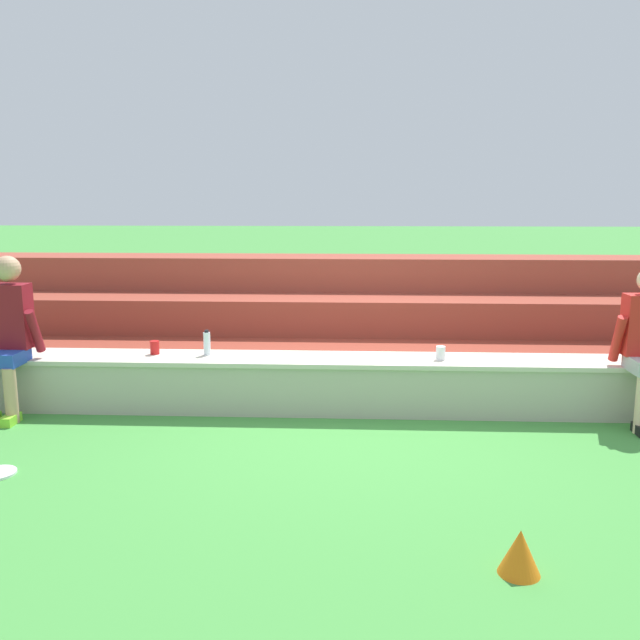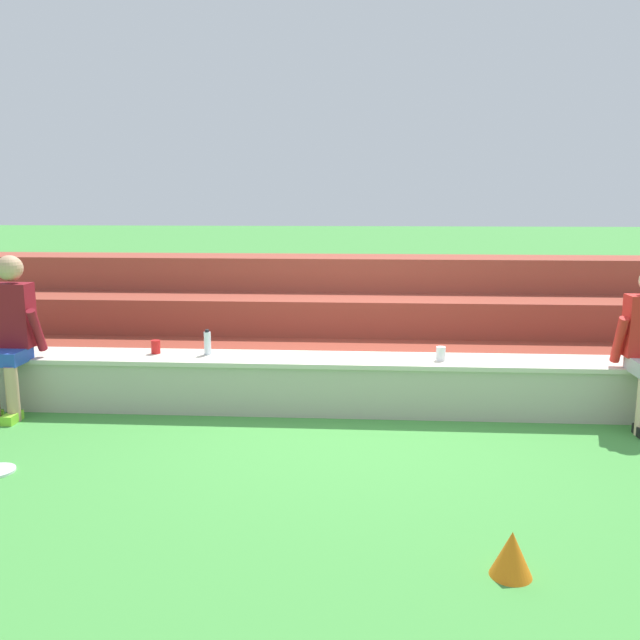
{
  "view_description": "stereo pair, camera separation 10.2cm",
  "coord_description": "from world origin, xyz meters",
  "px_view_note": "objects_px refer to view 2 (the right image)",
  "views": [
    {
      "loc": [
        -0.03,
        -5.62,
        1.92
      ],
      "look_at": [
        -0.31,
        0.25,
        0.84
      ],
      "focal_mm": 37.5,
      "sensor_mm": 36.0,
      "label": 1
    },
    {
      "loc": [
        0.07,
        -5.62,
        1.92
      ],
      "look_at": [
        -0.31,
        0.25,
        0.84
      ],
      "focal_mm": 37.5,
      "sensor_mm": 36.0,
      "label": 2
    }
  ],
  "objects_px": {
    "plastic_cup_right_end": "(441,354)",
    "plastic_cup_left_end": "(156,347)",
    "sports_cone": "(512,554)",
    "water_bottle_near_left": "(207,343)",
    "person_left_of_center": "(10,331)"
  },
  "relations": [
    {
      "from": "plastic_cup_right_end",
      "to": "sports_cone",
      "type": "distance_m",
      "value": 2.67
    },
    {
      "from": "sports_cone",
      "to": "person_left_of_center",
      "type": "bearing_deg",
      "value": 148.43
    },
    {
      "from": "plastic_cup_right_end",
      "to": "plastic_cup_left_end",
      "type": "height_order",
      "value": "plastic_cup_left_end"
    },
    {
      "from": "sports_cone",
      "to": "plastic_cup_left_end",
      "type": "bearing_deg",
      "value": 134.65
    },
    {
      "from": "water_bottle_near_left",
      "to": "plastic_cup_left_end",
      "type": "relative_size",
      "value": 1.87
    },
    {
      "from": "water_bottle_near_left",
      "to": "plastic_cup_right_end",
      "type": "height_order",
      "value": "water_bottle_near_left"
    },
    {
      "from": "water_bottle_near_left",
      "to": "plastic_cup_left_end",
      "type": "xyz_separation_m",
      "value": [
        -0.49,
        0.01,
        -0.05
      ]
    },
    {
      "from": "person_left_of_center",
      "to": "water_bottle_near_left",
      "type": "relative_size",
      "value": 6.08
    },
    {
      "from": "person_left_of_center",
      "to": "plastic_cup_left_end",
      "type": "xyz_separation_m",
      "value": [
        1.2,
        0.34,
        -0.2
      ]
    },
    {
      "from": "person_left_of_center",
      "to": "sports_cone",
      "type": "relative_size",
      "value": 5.86
    },
    {
      "from": "plastic_cup_left_end",
      "to": "sports_cone",
      "type": "relative_size",
      "value": 0.51
    },
    {
      "from": "water_bottle_near_left",
      "to": "plastic_cup_right_end",
      "type": "relative_size",
      "value": 1.9
    },
    {
      "from": "plastic_cup_right_end",
      "to": "sports_cone",
      "type": "relative_size",
      "value": 0.51
    },
    {
      "from": "plastic_cup_left_end",
      "to": "sports_cone",
      "type": "height_order",
      "value": "plastic_cup_left_end"
    },
    {
      "from": "water_bottle_near_left",
      "to": "plastic_cup_left_end",
      "type": "bearing_deg",
      "value": 178.88
    }
  ]
}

